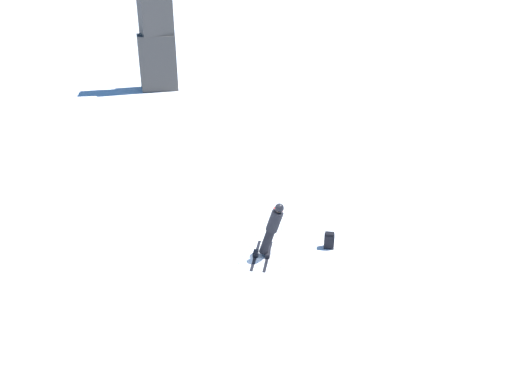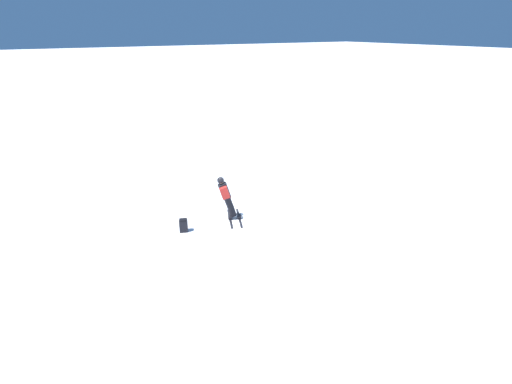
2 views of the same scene
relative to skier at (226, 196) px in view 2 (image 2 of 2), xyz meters
The scene contains 3 objects.
ground_plane 1.51m from the skier, behind, with size 300.00×300.00×0.00m, color white.
skier is the anchor object (origin of this frame).
spare_backpack 1.94m from the skier, ahead, with size 0.36×0.32×0.50m.
Camera 2 is at (7.55, 12.20, 6.86)m, focal length 28.00 mm.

